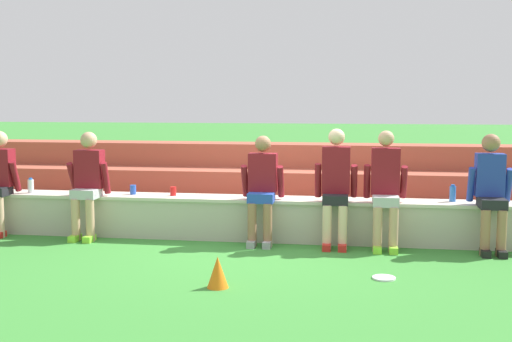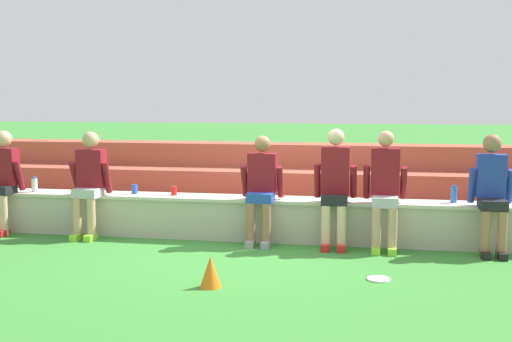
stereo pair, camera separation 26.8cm
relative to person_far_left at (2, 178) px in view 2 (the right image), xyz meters
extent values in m
plane|color=#388433|center=(3.45, 0.03, -0.75)|extent=(80.00, 80.00, 0.00)
cube|color=#B7AF9E|center=(3.45, 0.25, -0.48)|extent=(7.66, 0.44, 0.54)
cube|color=beige|center=(3.45, 0.25, -0.23)|extent=(7.70, 0.48, 0.04)
cube|color=#A9533E|center=(3.45, 1.08, -0.57)|extent=(10.58, 0.65, 0.37)
cube|color=#A64F3B|center=(3.45, 1.73, -0.39)|extent=(10.58, 0.65, 0.73)
cube|color=#A54F3A|center=(3.45, 2.38, -0.20)|extent=(10.58, 0.65, 1.10)
cylinder|color=#DBAD89|center=(0.09, -0.16, -0.48)|extent=(0.11, 0.11, 0.54)
cube|color=red|center=(0.09, -0.20, -0.71)|extent=(0.10, 0.22, 0.08)
cube|color=black|center=(0.00, -0.04, -0.16)|extent=(0.31, 0.29, 0.12)
cube|color=maroon|center=(0.00, 0.07, 0.15)|extent=(0.34, 0.20, 0.50)
sphere|color=#DBAD89|center=(0.00, 0.07, 0.52)|extent=(0.22, 0.22, 0.22)
cylinder|color=maroon|center=(0.22, 0.05, 0.03)|extent=(0.08, 0.21, 0.42)
cylinder|color=tan|center=(1.16, -0.19, -0.48)|extent=(0.11, 0.11, 0.54)
cylinder|color=tan|center=(1.35, -0.19, -0.48)|extent=(0.11, 0.11, 0.54)
cube|color=#8CD833|center=(1.16, -0.23, -0.71)|extent=(0.10, 0.22, 0.08)
cube|color=#8CD833|center=(1.35, -0.23, -0.71)|extent=(0.10, 0.22, 0.08)
cube|color=#B2B2B7|center=(1.26, -0.05, -0.16)|extent=(0.32, 0.32, 0.12)
cube|color=maroon|center=(1.26, 0.07, 0.15)|extent=(0.35, 0.20, 0.50)
sphere|color=tan|center=(1.26, 0.07, 0.52)|extent=(0.22, 0.22, 0.22)
cylinder|color=maroon|center=(1.03, 0.05, 0.03)|extent=(0.08, 0.25, 0.41)
cylinder|color=maroon|center=(1.48, 0.05, 0.03)|extent=(0.08, 0.19, 0.43)
cylinder|color=#996B4C|center=(3.44, -0.16, -0.48)|extent=(0.11, 0.11, 0.54)
cylinder|color=#996B4C|center=(3.64, -0.16, -0.48)|extent=(0.11, 0.11, 0.54)
cube|color=#99999E|center=(3.44, -0.20, -0.71)|extent=(0.10, 0.22, 0.08)
cube|color=#99999E|center=(3.64, -0.20, -0.71)|extent=(0.10, 0.22, 0.08)
cube|color=#2347B2|center=(3.54, -0.04, -0.16)|extent=(0.32, 0.30, 0.12)
cube|color=maroon|center=(3.54, 0.10, 0.14)|extent=(0.35, 0.20, 0.48)
sphere|color=#996B4C|center=(3.54, 0.10, 0.50)|extent=(0.20, 0.20, 0.20)
cylinder|color=maroon|center=(3.31, 0.08, 0.03)|extent=(0.08, 0.23, 0.42)
cylinder|color=maroon|center=(3.77, 0.08, 0.03)|extent=(0.08, 0.23, 0.42)
cylinder|color=beige|center=(4.36, -0.18, -0.48)|extent=(0.11, 0.11, 0.54)
cylinder|color=beige|center=(4.55, -0.18, -0.48)|extent=(0.11, 0.11, 0.54)
cube|color=red|center=(4.36, -0.22, -0.71)|extent=(0.10, 0.22, 0.08)
cube|color=red|center=(4.55, -0.22, -0.71)|extent=(0.10, 0.22, 0.08)
cube|color=black|center=(4.45, -0.05, -0.16)|extent=(0.31, 0.31, 0.12)
cube|color=maroon|center=(4.45, 0.08, 0.18)|extent=(0.34, 0.20, 0.58)
sphere|color=beige|center=(4.45, 0.08, 0.59)|extent=(0.20, 0.20, 0.20)
cylinder|color=maroon|center=(4.23, 0.06, 0.06)|extent=(0.08, 0.14, 0.43)
cylinder|color=maroon|center=(4.67, 0.06, 0.06)|extent=(0.08, 0.22, 0.42)
cylinder|color=tan|center=(4.96, -0.21, -0.48)|extent=(0.11, 0.11, 0.54)
cylinder|color=tan|center=(5.14, -0.21, -0.48)|extent=(0.11, 0.11, 0.54)
cube|color=#8CD833|center=(4.96, -0.25, -0.71)|extent=(0.10, 0.22, 0.08)
cube|color=#8CD833|center=(5.14, -0.25, -0.71)|extent=(0.10, 0.22, 0.08)
cube|color=#B2B2B7|center=(5.05, -0.07, -0.16)|extent=(0.31, 0.35, 0.12)
cube|color=maroon|center=(5.05, 0.10, 0.18)|extent=(0.34, 0.20, 0.57)
sphere|color=tan|center=(5.05, 0.10, 0.58)|extent=(0.19, 0.19, 0.19)
cylinder|color=maroon|center=(4.83, 0.08, 0.05)|extent=(0.08, 0.18, 0.43)
cylinder|color=maroon|center=(5.27, 0.08, 0.05)|extent=(0.08, 0.23, 0.42)
cylinder|color=#996B4C|center=(6.18, -0.22, -0.48)|extent=(0.11, 0.11, 0.54)
cylinder|color=#996B4C|center=(6.36, -0.22, -0.48)|extent=(0.11, 0.11, 0.54)
cube|color=black|center=(6.18, -0.26, -0.71)|extent=(0.10, 0.22, 0.08)
cube|color=black|center=(6.36, -0.26, -0.71)|extent=(0.10, 0.22, 0.08)
cube|color=black|center=(6.27, -0.07, -0.16)|extent=(0.29, 0.36, 0.12)
cube|color=#23389E|center=(6.27, 0.11, 0.15)|extent=(0.33, 0.20, 0.51)
sphere|color=#996B4C|center=(6.27, 0.11, 0.54)|extent=(0.21, 0.21, 0.21)
cylinder|color=#23389E|center=(6.06, 0.09, 0.04)|extent=(0.08, 0.18, 0.43)
cylinder|color=#23389E|center=(6.49, 0.09, 0.04)|extent=(0.08, 0.21, 0.42)
cylinder|color=silver|center=(0.35, 0.20, -0.12)|extent=(0.08, 0.08, 0.18)
cylinder|color=blue|center=(0.35, 0.20, -0.02)|extent=(0.05, 0.05, 0.02)
cylinder|color=blue|center=(5.88, 0.30, -0.11)|extent=(0.08, 0.08, 0.19)
cylinder|color=blue|center=(5.88, 0.30, -0.01)|extent=(0.05, 0.05, 0.02)
cylinder|color=blue|center=(1.77, 0.28, -0.15)|extent=(0.08, 0.08, 0.13)
cylinder|color=red|center=(2.33, 0.25, -0.15)|extent=(0.08, 0.08, 0.12)
cylinder|color=white|center=(4.98, -1.37, -0.74)|extent=(0.23, 0.23, 0.02)
cone|color=orange|center=(3.39, -1.92, -0.60)|extent=(0.21, 0.21, 0.30)
camera|label=1|loc=(4.65, -7.72, 1.05)|focal=44.44mm
camera|label=2|loc=(4.91, -7.68, 1.05)|focal=44.44mm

